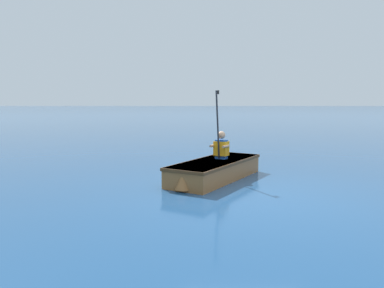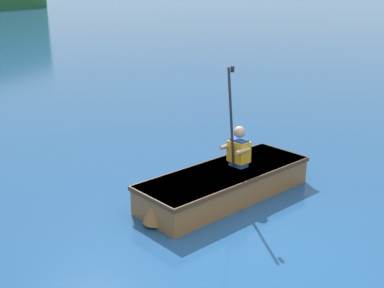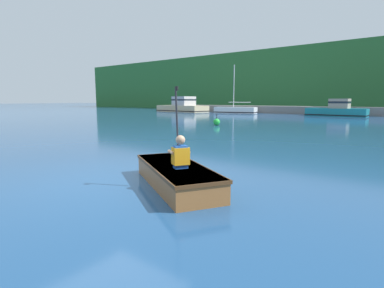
# 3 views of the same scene
# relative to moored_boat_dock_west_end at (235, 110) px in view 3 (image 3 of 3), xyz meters

# --- Properties ---
(ground_plane) EXTENTS (300.00, 300.00, 0.00)m
(ground_plane) POSITION_rel_moored_boat_dock_west_end_xyz_m (13.74, -29.64, -0.38)
(ground_plane) COLOR navy
(marina_dock) EXTENTS (49.97, 2.40, 0.90)m
(marina_dock) POSITION_rel_moored_boat_dock_west_end_xyz_m (13.74, 3.09, 0.07)
(marina_dock) COLOR slate
(marina_dock) RESTS_ON ground
(moored_boat_dock_west_end) EXTENTS (5.46, 2.79, 5.97)m
(moored_boat_dock_west_end) POSITION_rel_moored_boat_dock_west_end_xyz_m (0.00, 0.00, 0.00)
(moored_boat_dock_west_end) COLOR white
(moored_boat_dock_west_end) RESTS_ON ground
(moored_boat_dock_west_inner) EXTENTS (8.29, 3.96, 2.14)m
(moored_boat_dock_west_inner) POSITION_rel_moored_boat_dock_west_end_xyz_m (-8.28, -0.44, 0.35)
(moored_boat_dock_west_inner) COLOR #CCB789
(moored_boat_dock_west_inner) RESTS_ON ground
(moored_boat_dock_center_far) EXTENTS (5.76, 2.02, 1.77)m
(moored_boat_dock_center_far) POSITION_rel_moored_boat_dock_west_end_xyz_m (11.80, -0.17, 0.23)
(moored_boat_dock_center_far) COLOR #197A84
(moored_boat_dock_center_far) RESTS_ON ground
(rowboat_foreground) EXTENTS (2.81, 2.20, 0.41)m
(rowboat_foreground) POSITION_rel_moored_boat_dock_west_end_xyz_m (15.07, -29.08, -0.14)
(rowboat_foreground) COLOR #935B2D
(rowboat_foreground) RESTS_ON ground
(person_paddler) EXTENTS (0.44, 0.44, 1.48)m
(person_paddler) POSITION_rel_moored_boat_dock_west_end_xyz_m (15.33, -29.23, 0.32)
(person_paddler) COLOR #1E4CA5
(person_paddler) RESTS_ON rowboat_foreground
(channel_buoy) EXTENTS (0.44, 0.44, 0.72)m
(channel_buoy) POSITION_rel_moored_boat_dock_west_end_xyz_m (8.13, -16.89, -0.15)
(channel_buoy) COLOR green
(channel_buoy) RESTS_ON ground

